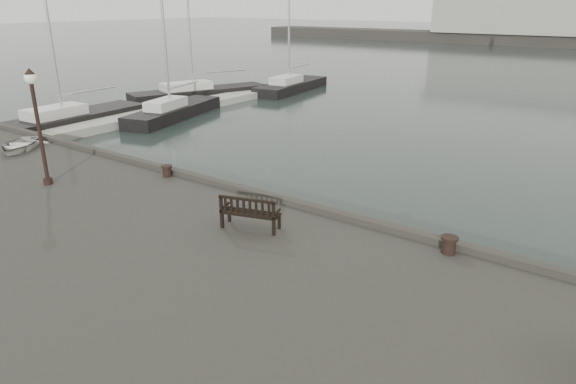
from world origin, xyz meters
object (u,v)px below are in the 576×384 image
object	(u,v)px
lamp_post	(36,112)
yacht_d	(291,88)
yacht_a	(71,123)
bollard_left	(167,171)
bollard_right	(449,245)
yacht_c	(174,114)
dinghy	(19,145)
bench	(250,219)
yacht_b	(200,95)

from	to	relation	value
lamp_post	yacht_d	size ratio (longest dim) A/B	0.32
lamp_post	yacht_a	xyz separation A→B (m)	(-13.36, 9.10, -3.75)
bollard_left	yacht_a	world-z (taller)	yacht_a
bollard_right	yacht_a	size ratio (longest dim) A/B	0.03
bollard_right	lamp_post	xyz separation A→B (m)	(-12.55, -2.87, 2.21)
lamp_post	yacht_a	distance (m)	16.60
lamp_post	yacht_c	distance (m)	18.17
bollard_right	dinghy	distance (m)	17.43
bench	bollard_left	bearing A→B (deg)	144.64
bench	yacht_d	distance (m)	32.62
bollard_right	dinghy	bearing A→B (deg)	-175.83
bench	bollard_left	distance (m)	5.44
bench	yacht_b	xyz separation A→B (m)	(-21.82, 19.78, -1.60)
lamp_post	yacht_b	size ratio (longest dim) A/B	0.26
bench	bollard_left	world-z (taller)	bench
bollard_right	yacht_c	distance (m)	25.57
bollard_left	yacht_c	bearing A→B (deg)	137.23
yacht_c	lamp_post	bearing A→B (deg)	-70.19
bench	yacht_a	size ratio (longest dim) A/B	0.12
yacht_a	dinghy	bearing A→B (deg)	-44.89
bench	lamp_post	bearing A→B (deg)	171.38
bench	yacht_c	distance (m)	22.43
dinghy	yacht_b	xyz separation A→B (m)	(-9.22, 19.35, -1.56)
bollard_left	yacht_a	size ratio (longest dim) A/B	0.03
bollard_left	yacht_b	xyz separation A→B (m)	(-16.65, 18.09, -1.51)
yacht_d	lamp_post	bearing A→B (deg)	-77.05
dinghy	yacht_d	bearing A→B (deg)	65.59
dinghy	yacht_a	xyz separation A→B (m)	(-8.53, 7.50, -1.57)
bollard_left	yacht_a	xyz separation A→B (m)	(-15.96, 6.23, -1.52)
bollard_left	yacht_c	size ratio (longest dim) A/B	0.03
bollard_left	yacht_b	distance (m)	24.63
bench	dinghy	xyz separation A→B (m)	(-12.61, 0.42, -0.04)
bench	dinghy	world-z (taller)	bench
yacht_c	yacht_b	bearing A→B (deg)	107.06
dinghy	bench	bearing A→B (deg)	-37.86
yacht_a	yacht_c	bearing A→B (deg)	55.96
bollard_right	lamp_post	world-z (taller)	lamp_post
yacht_b	bench	bearing A→B (deg)	-20.55
dinghy	yacht_a	world-z (taller)	yacht_a
yacht_a	lamp_post	bearing A→B (deg)	-37.83
yacht_c	yacht_a	bearing A→B (deg)	-135.32
yacht_b	yacht_c	bearing A→B (deg)	-36.47
bollard_right	dinghy	size ratio (longest dim) A/B	0.18
bollard_right	yacht_a	bearing A→B (deg)	166.47
lamp_post	yacht_a	size ratio (longest dim) A/B	0.28
bench	yacht_d	world-z (taller)	yacht_d
yacht_b	lamp_post	bearing A→B (deg)	-34.53
bollard_left	yacht_d	world-z (taller)	yacht_d
yacht_a	bollard_left	bearing A→B (deg)	-24.89
bench	yacht_c	size ratio (longest dim) A/B	0.14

